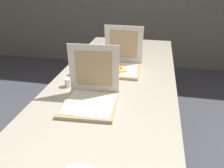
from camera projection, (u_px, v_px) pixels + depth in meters
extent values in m
cube|color=#BCB29E|center=(114.00, 82.00, 1.79)|extent=(0.95, 2.47, 0.03)
cylinder|color=gray|center=(101.00, 68.00, 3.05)|extent=(0.04, 0.04, 0.73)
cylinder|color=gray|center=(162.00, 72.00, 2.91)|extent=(0.04, 0.04, 0.73)
cube|color=tan|center=(90.00, 105.00, 1.43)|extent=(0.36, 0.36, 0.02)
cube|color=silver|center=(90.00, 103.00, 1.43)|extent=(0.31, 0.31, 0.00)
cube|color=silver|center=(94.00, 69.00, 1.49)|extent=(0.34, 0.04, 0.34)
cube|color=tan|center=(94.00, 69.00, 1.49)|extent=(0.24, 0.03, 0.24)
cube|color=tan|center=(120.00, 70.00, 1.94)|extent=(0.34, 0.34, 0.02)
cube|color=silver|center=(119.00, 69.00, 1.93)|extent=(0.33, 0.33, 0.00)
cube|color=silver|center=(124.00, 44.00, 1.99)|extent=(0.34, 0.04, 0.34)
cube|color=tan|center=(124.00, 45.00, 1.99)|extent=(0.24, 0.02, 0.24)
cube|color=#E5B74C|center=(120.00, 69.00, 1.91)|extent=(0.12, 0.15, 0.01)
cube|color=tan|center=(119.00, 66.00, 1.96)|extent=(0.08, 0.05, 0.02)
sphere|color=#2D6628|center=(121.00, 68.00, 1.90)|extent=(0.02, 0.02, 0.02)
cylinder|color=white|center=(68.00, 83.00, 1.67)|extent=(0.06, 0.06, 0.06)
cylinder|color=white|center=(76.00, 71.00, 1.87)|extent=(0.06, 0.06, 0.06)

